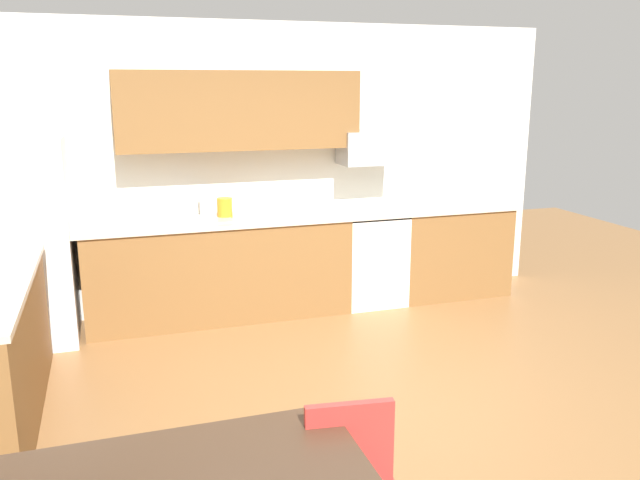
{
  "coord_description": "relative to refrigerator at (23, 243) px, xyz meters",
  "views": [
    {
      "loc": [
        -1.46,
        -3.5,
        2.14
      ],
      "look_at": [
        0.0,
        1.0,
        1.0
      ],
      "focal_mm": 36.68,
      "sensor_mm": 36.0,
      "label": 1
    }
  ],
  "objects": [
    {
      "name": "ground_plane",
      "position": [
        2.18,
        -2.22,
        -0.86
      ],
      "size": [
        12.0,
        12.0,
        0.0
      ],
      "primitive_type": "plane",
      "color": "olive"
    },
    {
      "name": "wall_back",
      "position": [
        2.18,
        0.43,
        0.49
      ],
      "size": [
        5.8,
        0.1,
        2.7
      ],
      "primitive_type": "cube",
      "color": "silver",
      "rests_on": "ground"
    },
    {
      "name": "cabinet_run_back",
      "position": [
        1.63,
        0.08,
        -0.41
      ],
      "size": [
        2.39,
        0.6,
        0.9
      ],
      "primitive_type": "cube",
      "color": "brown",
      "rests_on": "ground"
    },
    {
      "name": "cabinet_run_back_right",
      "position": [
        4.0,
        0.08,
        -0.41
      ],
      "size": [
        1.16,
        0.6,
        0.9
      ],
      "primitive_type": "cube",
      "color": "brown",
      "rests_on": "ground"
    },
    {
      "name": "countertop_back",
      "position": [
        2.18,
        0.08,
        0.06
      ],
      "size": [
        4.8,
        0.64,
        0.04
      ],
      "primitive_type": "cube",
      "color": "beige",
      "rests_on": "cabinet_run_back"
    },
    {
      "name": "upper_cabinets_back",
      "position": [
        1.88,
        0.21,
        1.04
      ],
      "size": [
        2.2,
        0.34,
        0.7
      ],
      "primitive_type": "cube",
      "color": "brown"
    },
    {
      "name": "refrigerator",
      "position": [
        0.0,
        0.0,
        0.0
      ],
      "size": [
        0.76,
        0.7,
        1.72
      ],
      "primitive_type": "cube",
      "color": "white",
      "rests_on": "ground"
    },
    {
      "name": "oven_range",
      "position": [
        3.12,
        0.08,
        -0.4
      ],
      "size": [
        0.6,
        0.6,
        0.91
      ],
      "color": "white",
      "rests_on": "ground"
    },
    {
      "name": "microwave",
      "position": [
        3.12,
        0.18,
        0.67
      ],
      "size": [
        0.54,
        0.36,
        0.32
      ],
      "primitive_type": "cube",
      "color": "#9EA0A5"
    },
    {
      "name": "sink_basin",
      "position": [
        1.51,
        0.08,
        0.02
      ],
      "size": [
        0.48,
        0.4,
        0.14
      ],
      "primitive_type": "cube",
      "color": "#A5A8AD",
      "rests_on": "countertop_back"
    },
    {
      "name": "sink_faucet",
      "position": [
        1.51,
        0.26,
        0.18
      ],
      "size": [
        0.02,
        0.02,
        0.24
      ],
      "primitive_type": "cylinder",
      "color": "#B2B5BA",
      "rests_on": "countertop_back"
    },
    {
      "name": "kettle",
      "position": [
        1.7,
        0.13,
        0.16
      ],
      "size": [
        0.14,
        0.14,
        0.2
      ],
      "primitive_type": "cylinder",
      "color": "orange",
      "rests_on": "countertop_back"
    }
  ]
}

